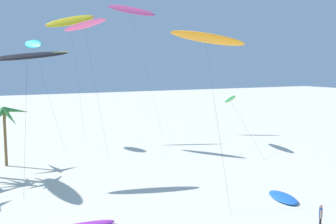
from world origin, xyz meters
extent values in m
cylinder|color=brown|center=(-9.02, 41.40, 3.09)|extent=(0.30, 0.30, 6.19)
cone|color=#33843D|center=(-7.71, 41.62, 5.95)|extent=(2.80, 1.00, 1.03)
cone|color=#33843D|center=(-8.83, 42.53, 5.49)|extent=(0.97, 2.65, 1.88)
cone|color=#33843D|center=(-8.53, 40.39, 5.45)|extent=(1.61, 2.55, 1.95)
ellipsoid|color=#EA5193|center=(1.77, 48.04, 16.12)|extent=(4.97, 7.30, 1.86)
ellipsoid|color=yellow|center=(1.77, 48.04, 16.15)|extent=(4.18, 7.00, 1.49)
cylinder|color=#4C4C51|center=(2.03, 44.33, 8.02)|extent=(0.55, 7.43, 16.06)
ellipsoid|color=#EA5193|center=(12.69, 58.52, 20.02)|extent=(7.57, 5.43, 3.02)
ellipsoid|color=blue|center=(12.69, 58.52, 20.05)|extent=(7.19, 5.03, 2.19)
cylinder|color=#4C4C51|center=(13.91, 55.22, 9.96)|extent=(2.46, 6.63, 19.93)
ellipsoid|color=black|center=(-7.27, 35.19, 11.69)|extent=(7.67, 3.47, 1.58)
ellipsoid|color=yellow|center=(-7.27, 35.19, 11.73)|extent=(7.56, 2.36, 1.18)
cylinder|color=#4C4C51|center=(-8.02, 32.27, 5.79)|extent=(1.53, 5.87, 11.59)
ellipsoid|color=green|center=(19.13, 39.34, 6.32)|extent=(3.60, 5.47, 1.93)
ellipsoid|color=#EA5193|center=(19.13, 39.34, 6.35)|extent=(2.93, 5.24, 1.66)
cylinder|color=#4C4C51|center=(18.47, 34.99, 3.12)|extent=(1.34, 8.71, 6.25)
ellipsoid|color=yellow|center=(1.60, 55.04, 17.33)|extent=(7.00, 3.31, 2.91)
ellipsoid|color=#EA5193|center=(1.60, 55.04, 17.36)|extent=(7.08, 2.63, 2.02)
cylinder|color=#4C4C51|center=(2.13, 53.55, 8.62)|extent=(1.08, 3.00, 17.24)
ellipsoid|color=orange|center=(6.07, 25.38, 13.19)|extent=(4.65, 7.58, 2.35)
ellipsoid|color=blue|center=(6.07, 25.38, 13.23)|extent=(3.78, 7.18, 1.73)
cylinder|color=#4C4C51|center=(5.15, 22.12, 6.55)|extent=(1.85, 6.55, 13.11)
ellipsoid|color=#19B2B7|center=(-4.01, 53.05, 13.79)|extent=(2.49, 4.90, 1.97)
ellipsoid|color=white|center=(-4.01, 53.05, 13.82)|extent=(1.66, 4.89, 1.20)
cylinder|color=#4C4C51|center=(-2.77, 49.98, 6.86)|extent=(2.51, 6.15, 13.72)
ellipsoid|color=blue|center=(9.99, 19.57, 0.15)|extent=(2.53, 3.85, 0.29)
ellipsoid|color=red|center=(9.99, 19.57, 0.17)|extent=(1.80, 1.90, 0.18)
cylinder|color=black|center=(7.97, 14.02, 0.42)|extent=(0.14, 0.14, 0.84)
cylinder|color=black|center=(7.85, 13.90, 0.42)|extent=(0.14, 0.14, 0.84)
cube|color=#2D4CA5|center=(7.91, 13.96, 1.15)|extent=(0.35, 0.35, 0.62)
cylinder|color=tan|center=(8.06, 14.10, 1.11)|extent=(0.09, 0.09, 0.56)
cylinder|color=tan|center=(7.76, 13.81, 1.11)|extent=(0.09, 0.09, 0.56)
sphere|color=tan|center=(7.91, 13.96, 1.59)|extent=(0.21, 0.21, 0.21)
camera|label=1|loc=(-12.49, -3.45, 10.79)|focal=41.79mm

